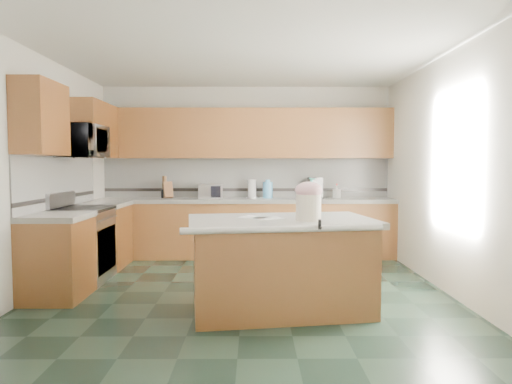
{
  "coord_description": "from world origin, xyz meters",
  "views": [
    {
      "loc": [
        0.12,
        -5.12,
        1.45
      ],
      "look_at": [
        0.15,
        0.35,
        1.12
      ],
      "focal_mm": 32.0,
      "sensor_mm": 36.0,
      "label": 1
    }
  ],
  "objects_px": {
    "soap_bottle_island": "(311,197)",
    "toaster_oven": "(210,191)",
    "knife_block": "(168,190)",
    "treat_jar": "(309,207)",
    "coffee_maker": "(315,188)",
    "island_base": "(280,267)",
    "island_top": "(281,221)"
  },
  "relations": [
    {
      "from": "soap_bottle_island",
      "to": "toaster_oven",
      "type": "distance_m",
      "value": 2.79
    },
    {
      "from": "knife_block",
      "to": "toaster_oven",
      "type": "xyz_separation_m",
      "value": [
        0.67,
        0.0,
        -0.02
      ]
    },
    {
      "from": "treat_jar",
      "to": "coffee_maker",
      "type": "distance_m",
      "value": 2.95
    },
    {
      "from": "knife_block",
      "to": "toaster_oven",
      "type": "distance_m",
      "value": 0.67
    },
    {
      "from": "island_base",
      "to": "knife_block",
      "type": "distance_m",
      "value": 3.21
    },
    {
      "from": "island_top",
      "to": "treat_jar",
      "type": "xyz_separation_m",
      "value": [
        0.25,
        -0.18,
        0.16
      ]
    },
    {
      "from": "soap_bottle_island",
      "to": "toaster_oven",
      "type": "height_order",
      "value": "soap_bottle_island"
    },
    {
      "from": "knife_block",
      "to": "treat_jar",
      "type": "bearing_deg",
      "value": -81.03
    },
    {
      "from": "toaster_oven",
      "to": "coffee_maker",
      "type": "relative_size",
      "value": 1.15
    },
    {
      "from": "knife_block",
      "to": "coffee_maker",
      "type": "bearing_deg",
      "value": -23.32
    },
    {
      "from": "island_base",
      "to": "treat_jar",
      "type": "distance_m",
      "value": 0.69
    },
    {
      "from": "soap_bottle_island",
      "to": "coffee_maker",
      "type": "bearing_deg",
      "value": 57.67
    },
    {
      "from": "soap_bottle_island",
      "to": "coffee_maker",
      "type": "distance_m",
      "value": 2.54
    },
    {
      "from": "knife_block",
      "to": "island_base",
      "type": "bearing_deg",
      "value": -83.1
    },
    {
      "from": "island_top",
      "to": "toaster_oven",
      "type": "distance_m",
      "value": 2.87
    },
    {
      "from": "toaster_oven",
      "to": "soap_bottle_island",
      "type": "bearing_deg",
      "value": -67.96
    },
    {
      "from": "toaster_oven",
      "to": "island_top",
      "type": "bearing_deg",
      "value": -75.91
    },
    {
      "from": "island_base",
      "to": "soap_bottle_island",
      "type": "bearing_deg",
      "value": 25.36
    },
    {
      "from": "island_top",
      "to": "coffee_maker",
      "type": "height_order",
      "value": "coffee_maker"
    },
    {
      "from": "treat_jar",
      "to": "knife_block",
      "type": "height_order",
      "value": "knife_block"
    },
    {
      "from": "island_top",
      "to": "soap_bottle_island",
      "type": "distance_m",
      "value": 0.46
    },
    {
      "from": "island_base",
      "to": "island_top",
      "type": "relative_size",
      "value": 0.94
    },
    {
      "from": "treat_jar",
      "to": "coffee_maker",
      "type": "relative_size",
      "value": 0.77
    },
    {
      "from": "island_base",
      "to": "coffee_maker",
      "type": "height_order",
      "value": "coffee_maker"
    },
    {
      "from": "island_top",
      "to": "soap_bottle_island",
      "type": "relative_size",
      "value": 4.56
    },
    {
      "from": "treat_jar",
      "to": "soap_bottle_island",
      "type": "height_order",
      "value": "soap_bottle_island"
    },
    {
      "from": "knife_block",
      "to": "toaster_oven",
      "type": "bearing_deg",
      "value": -24.06
    },
    {
      "from": "treat_jar",
      "to": "toaster_oven",
      "type": "distance_m",
      "value": 3.12
    },
    {
      "from": "soap_bottle_island",
      "to": "toaster_oven",
      "type": "bearing_deg",
      "value": 93.41
    },
    {
      "from": "coffee_maker",
      "to": "island_base",
      "type": "bearing_deg",
      "value": -111.93
    },
    {
      "from": "island_top",
      "to": "knife_block",
      "type": "xyz_separation_m",
      "value": [
        -1.62,
        2.7,
        0.16
      ]
    },
    {
      "from": "island_base",
      "to": "treat_jar",
      "type": "relative_size",
      "value": 6.76
    }
  ]
}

